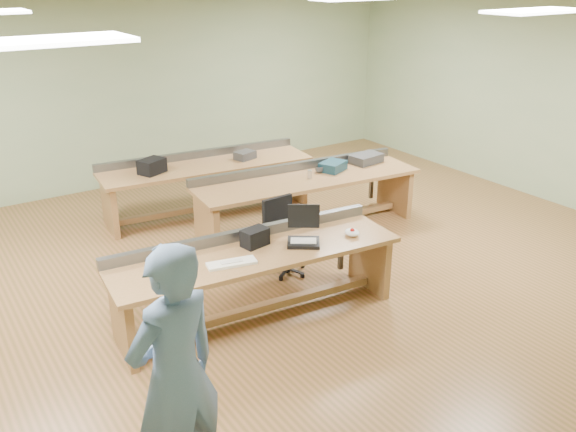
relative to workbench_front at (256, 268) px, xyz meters
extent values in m
plane|color=brown|center=(0.54, 0.82, -0.56)|extent=(10.00, 10.00, 0.00)
plane|color=silver|center=(0.54, 0.82, 2.44)|extent=(10.00, 10.00, 0.00)
cube|color=#9AAC82|center=(0.54, 4.82, 0.94)|extent=(10.00, 0.04, 3.00)
cube|color=#9AAC82|center=(5.54, 0.82, 0.94)|extent=(0.04, 8.00, 3.00)
cube|color=white|center=(-1.96, -0.68, 2.41)|extent=(1.20, 0.50, 0.03)
cube|color=white|center=(3.04, -0.68, 2.41)|extent=(1.20, 0.50, 0.03)
cube|color=#A66F46|center=(0.00, -0.04, 0.17)|extent=(3.05, 1.08, 0.05)
cube|color=#A66F46|center=(-1.39, 0.09, -0.21)|extent=(0.15, 0.70, 0.70)
cube|color=#A66F46|center=(1.38, -0.17, -0.21)|extent=(0.15, 0.70, 0.70)
cube|color=#A66F46|center=(0.00, -0.04, -0.46)|extent=(2.68, 0.36, 0.08)
cube|color=#585B60|center=(0.03, 0.32, 0.25)|extent=(2.98, 0.37, 0.11)
cube|color=#A66F46|center=(1.76, 1.56, 0.17)|extent=(3.23, 1.16, 0.05)
cube|color=#A66F46|center=(0.29, 1.71, -0.21)|extent=(0.16, 0.75, 0.70)
cube|color=#A66F46|center=(3.23, 1.41, -0.21)|extent=(0.16, 0.75, 0.70)
cube|color=#A66F46|center=(1.76, 1.56, -0.46)|extent=(2.85, 0.39, 0.08)
cube|color=#585B60|center=(1.80, 1.94, 0.25)|extent=(3.15, 0.40, 0.11)
cube|color=#A66F46|center=(0.90, 2.87, 0.17)|extent=(3.14, 1.14, 0.05)
cube|color=#A66F46|center=(-0.53, 3.03, -0.21)|extent=(0.16, 0.72, 0.70)
cube|color=#A66F46|center=(2.32, 2.72, -0.21)|extent=(0.16, 0.72, 0.70)
cube|color=#A66F46|center=(0.90, 2.87, -0.46)|extent=(2.76, 0.40, 0.08)
cube|color=#585B60|center=(0.94, 3.24, 0.25)|extent=(3.06, 0.41, 0.11)
imported|color=slate|center=(-1.60, -1.69, 0.39)|extent=(0.78, 0.61, 1.90)
cube|color=black|center=(0.49, -0.14, 0.21)|extent=(0.42, 0.41, 0.04)
cube|color=black|center=(0.57, -0.03, 0.45)|extent=(0.28, 0.20, 0.26)
cube|color=silver|center=(-0.35, -0.14, 0.20)|extent=(0.50, 0.26, 0.03)
ellipsoid|color=white|center=(1.05, -0.25, 0.23)|extent=(0.20, 0.22, 0.07)
cube|color=black|center=(0.06, 0.11, 0.28)|extent=(0.30, 0.22, 0.18)
cylinder|color=black|center=(0.81, 0.63, -0.34)|extent=(0.06, 0.06, 0.44)
cube|color=black|center=(0.81, 0.63, -0.09)|extent=(0.45, 0.45, 0.06)
cube|color=black|center=(0.80, 0.83, 0.15)|extent=(0.41, 0.07, 0.38)
cylinder|color=black|center=(0.81, 0.63, -0.53)|extent=(0.51, 0.51, 0.06)
cube|color=#143342|center=(2.24, 1.63, 0.25)|extent=(0.44, 0.39, 0.13)
cube|color=#313234|center=(2.86, 1.65, 0.25)|extent=(0.49, 0.35, 0.13)
imported|color=#313234|center=(2.02, 1.66, 0.24)|extent=(0.11, 0.11, 0.09)
cylinder|color=#B7B7BB|center=(1.77, 1.54, 0.25)|extent=(0.07, 0.07, 0.12)
cube|color=black|center=(0.09, 2.92, 0.29)|extent=(0.42, 0.37, 0.20)
cube|color=#313234|center=(1.49, 2.79, 0.25)|extent=(0.34, 0.28, 0.12)
camera|label=1|loc=(-2.79, -4.79, 2.85)|focal=38.00mm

